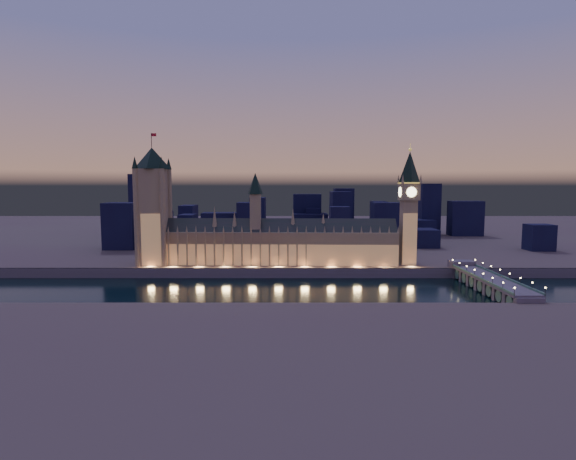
{
  "coord_description": "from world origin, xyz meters",
  "views": [
    {
      "loc": [
        5.4,
        -320.65,
        75.02
      ],
      "look_at": [
        5.0,
        55.0,
        38.0
      ],
      "focal_mm": 28.0,
      "sensor_mm": 36.0,
      "label": 1
    }
  ],
  "objects_px": {
    "elizabeth_tower": "(409,198)",
    "westminster_bridge": "(487,282)",
    "river_boat": "(473,309)",
    "palace_of_westminster": "(278,243)",
    "victoria_tower": "(153,200)"
  },
  "relations": [
    {
      "from": "victoria_tower",
      "to": "river_boat",
      "type": "xyz_separation_m",
      "value": [
        226.01,
        -119.92,
        -61.43
      ]
    },
    {
      "from": "elizabeth_tower",
      "to": "river_boat",
      "type": "relative_size",
      "value": 2.29
    },
    {
      "from": "elizabeth_tower",
      "to": "westminster_bridge",
      "type": "bearing_deg",
      "value": -58.32
    },
    {
      "from": "river_boat",
      "to": "victoria_tower",
      "type": "bearing_deg",
      "value": 152.05
    },
    {
      "from": "palace_of_westminster",
      "to": "elizabeth_tower",
      "type": "distance_m",
      "value": 118.22
    },
    {
      "from": "palace_of_westminster",
      "to": "elizabeth_tower",
      "type": "height_order",
      "value": "elizabeth_tower"
    },
    {
      "from": "elizabeth_tower",
      "to": "river_boat",
      "type": "height_order",
      "value": "elizabeth_tower"
    },
    {
      "from": "palace_of_westminster",
      "to": "river_boat",
      "type": "height_order",
      "value": "palace_of_westminster"
    },
    {
      "from": "victoria_tower",
      "to": "river_boat",
      "type": "bearing_deg",
      "value": -27.95
    },
    {
      "from": "elizabeth_tower",
      "to": "river_boat",
      "type": "distance_m",
      "value": 135.91
    },
    {
      "from": "elizabeth_tower",
      "to": "river_boat",
      "type": "xyz_separation_m",
      "value": [
        8.01,
        -119.92,
        -63.46
      ]
    },
    {
      "from": "elizabeth_tower",
      "to": "palace_of_westminster",
      "type": "bearing_deg",
      "value": -179.91
    },
    {
      "from": "palace_of_westminster",
      "to": "victoria_tower",
      "type": "bearing_deg",
      "value": 179.91
    },
    {
      "from": "palace_of_westminster",
      "to": "victoria_tower",
      "type": "height_order",
      "value": "victoria_tower"
    },
    {
      "from": "victoria_tower",
      "to": "westminster_bridge",
      "type": "xyz_separation_m",
      "value": [
        258.34,
        -65.36,
        -57.0
      ]
    }
  ]
}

